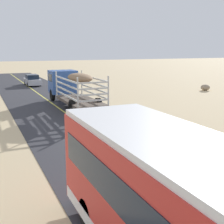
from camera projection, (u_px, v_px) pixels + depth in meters
The scene contains 3 objects.
livestock_truck at pixel (69, 84), 27.90m from camera, with size 2.53×9.70×3.02m.
car_far at pixel (32, 80), 41.94m from camera, with size 1.80×4.40×1.46m.
boulder_far_horizon at pixel (205, 87), 36.96m from camera, with size 1.10×1.11×0.71m, color gray.
Camera 1 is at (-6.20, -5.03, 5.06)m, focal length 48.67 mm.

